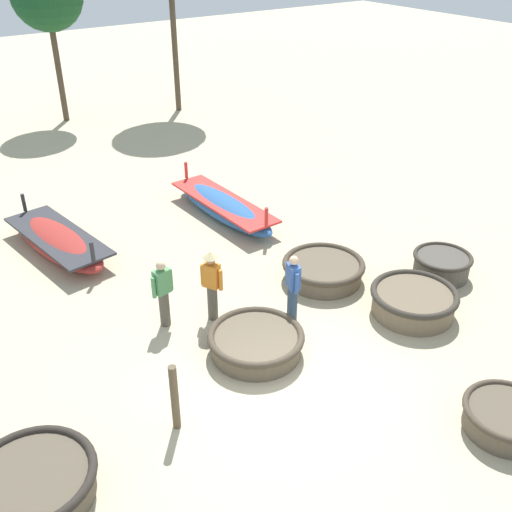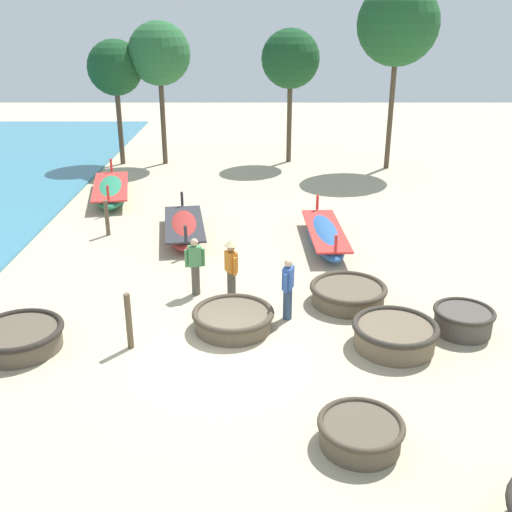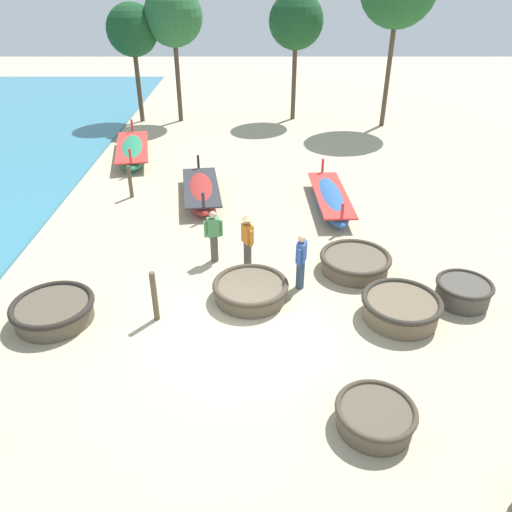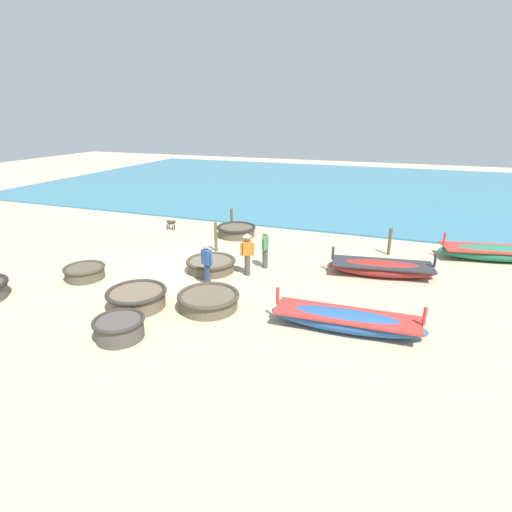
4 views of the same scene
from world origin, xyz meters
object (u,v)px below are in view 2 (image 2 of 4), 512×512
Objects in this scene: coracle_front_left at (351,293)px; tree_tall_back at (401,25)px; long_boat_white_hull at (187,228)px; fisherman_standing_right at (234,266)px; fisherman_with_hat at (291,288)px; tree_center at (118,68)px; coracle_weathered at (363,432)px; long_boat_green_hull at (114,190)px; coracle_nearest at (397,335)px; coracle_center at (466,320)px; fisherman_standing_left at (198,265)px; coracle_front_right at (236,318)px; tree_leftmost at (162,54)px; long_boat_red_hull at (328,235)px; tree_right_mid at (294,59)px; coracle_tilted at (22,336)px; mooring_post_inland at (132,321)px; mooring_post_mid_beach at (110,218)px.

tree_tall_back is at bearing 74.90° from coracle_front_left.
fisherman_standing_right reaches higher than long_boat_white_hull.
tree_tall_back is (5.53, 15.41, 5.63)m from fisherman_with_hat.
long_boat_white_hull is 0.71× the size of tree_center.
long_boat_green_hull reaches higher than coracle_weathered.
coracle_nearest is 0.33× the size of tree_center.
coracle_center is 6.75m from fisherman_standing_left.
coracle_front_right is 0.47× the size of long_boat_white_hull.
tree_leftmost is at bearing 107.86° from fisherman_with_hat.
long_boat_red_hull is 9.57m from long_boat_green_hull.
tree_center reaches higher than long_boat_green_hull.
tree_right_mid reaches higher than coracle_center.
tree_right_mid is (-0.15, 21.39, 4.65)m from coracle_weathered.
tree_tall_back reaches higher than fisherman_with_hat.
coracle_nearest is 0.97× the size of coracle_front_left.
coracle_front_right is 1.50m from fisherman_with_hat.
coracle_center is 15.27m from long_boat_green_hull.
tree_leftmost is 2.19m from tree_center.
coracle_center is 0.34× the size of long_boat_white_hull.
coracle_center is at bearing -41.87° from long_boat_white_hull.
coracle_weathered is at bearing -24.49° from coracle_tilted.
tree_leftmost is (-6.87, 15.52, 4.89)m from coracle_front_left.
coracle_front_left is 0.47× the size of long_boat_white_hull.
long_boat_green_hull is 3.14× the size of fisherman_standing_left.
tree_right_mid is (4.03, 10.96, 4.61)m from long_boat_white_hull.
fisherman_with_hat is at bearing -30.44° from fisherman_standing_left.
long_boat_green_hull is (-8.20, 9.44, 0.05)m from coracle_front_left.
long_boat_white_hull is 12.06m from tree_center.
mooring_post_inland reaches higher than long_boat_green_hull.
fisherman_standing_left reaches higher than long_boat_green_hull.
fisherman_with_hat reaches higher than mooring_post_mid_beach.
mooring_post_inland is 0.21× the size of tree_right_mid.
coracle_center is 0.21× the size of tree_leftmost.
coracle_center is 20.01m from tree_leftmost.
coracle_weathered is 0.79× the size of coracle_nearest.
fisherman_with_hat is (-1.60, -0.84, 0.56)m from coracle_front_left.
coracle_tilted is 0.44× the size of long_boat_red_hull.
long_boat_red_hull reaches higher than coracle_nearest.
mooring_post_inland is at bearing -158.95° from fisherman_with_hat.
tree_right_mid reaches higher than coracle_weathered.
long_boat_red_hull is at bearing 114.12° from coracle_center.
tree_leftmost is (-3.98, 16.87, 4.91)m from coracle_front_right.
tree_right_mid is (0.88, 16.77, 4.07)m from fisherman_with_hat.
tree_tall_back reaches higher than coracle_nearest.
coracle_tilted reaches higher than coracle_front_right.
coracle_front_right is at bearing -113.22° from tree_tall_back.
fisherman_standing_right is (-2.99, 0.15, 0.68)m from coracle_front_left.
coracle_front_left is 17.66m from tree_leftmost.
tree_center is (-8.97, 15.44, 4.27)m from coracle_front_left.
tree_right_mid reaches higher than long_boat_green_hull.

